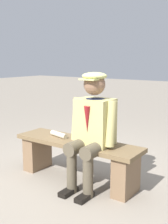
% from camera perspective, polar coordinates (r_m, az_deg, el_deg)
% --- Properties ---
extents(ground_plane, '(30.00, 30.00, 0.00)m').
position_cam_1_polar(ground_plane, '(3.51, -1.37, -13.27)').
color(ground_plane, gray).
extents(bench, '(1.57, 0.43, 0.48)m').
position_cam_1_polar(bench, '(3.40, -1.39, -8.54)').
color(bench, brown).
rests_on(bench, ground).
extents(seated_man, '(0.55, 0.62, 1.28)m').
position_cam_1_polar(seated_man, '(3.09, 1.59, -2.59)').
color(seated_man, tan).
rests_on(seated_man, ground).
extents(rolled_magazine, '(0.27, 0.11, 0.06)m').
position_cam_1_polar(rolled_magazine, '(3.50, -5.08, -4.49)').
color(rolled_magazine, beige).
rests_on(rolled_magazine, bench).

